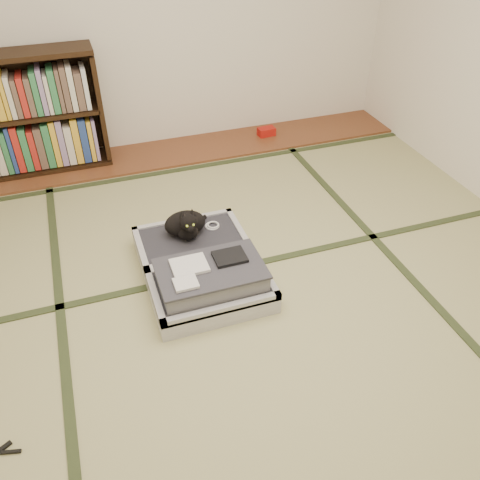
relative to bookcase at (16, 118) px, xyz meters
name	(u,v)px	position (x,y,z in m)	size (l,w,h in m)	color
floor	(252,314)	(1.13, -2.07, -0.45)	(4.50, 4.50, 0.00)	tan
wood_strip	(171,153)	(1.13, -0.07, -0.44)	(4.00, 0.50, 0.02)	brown
red_item	(266,132)	(2.01, -0.04, -0.40)	(0.15, 0.09, 0.07)	#A9140D
room_shell	(258,40)	(1.13, -2.07, 1.01)	(4.50, 4.50, 4.50)	white
tatami_borders	(225,260)	(1.13, -1.58, -0.45)	(4.00, 4.50, 0.01)	#2D381E
bookcase	(16,118)	(0.00, 0.00, 0.00)	(1.26, 0.29, 0.92)	black
suitcase	(203,269)	(0.95, -1.71, -0.36)	(0.66, 0.88, 0.26)	silver
cat	(186,224)	(0.93, -1.42, -0.24)	(0.29, 0.30, 0.24)	black
cable_coil	(213,225)	(1.11, -1.38, -0.31)	(0.09, 0.09, 0.02)	white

